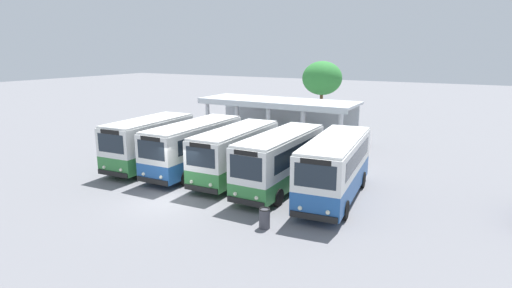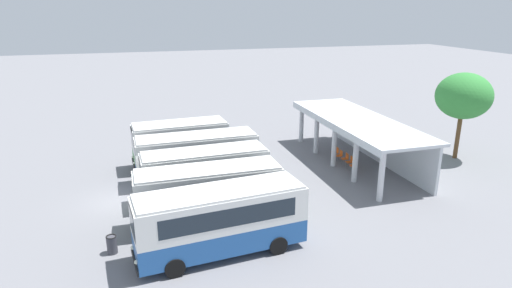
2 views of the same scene
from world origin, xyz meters
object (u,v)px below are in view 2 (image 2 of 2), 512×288
object	(u,v)px
city_bus_nearest_orange	(180,142)
city_bus_fourth_amber	(209,193)
waiting_chair_second_from_end	(340,155)
waiting_chair_fifth_seat	(354,165)
waiting_chair_end_by_column	(336,152)
city_bus_fifth_blue	(220,219)
waiting_chair_fourth_seat	(350,161)
city_bus_second_in_row	(197,155)
city_bus_middle_cream	(205,172)
litter_bin_apron	(112,244)
waiting_chair_middle_seat	(346,158)

from	to	relation	value
city_bus_nearest_orange	city_bus_fourth_amber	distance (m)	9.29
waiting_chair_second_from_end	waiting_chair_fifth_seat	bearing A→B (deg)	0.45
waiting_chair_end_by_column	waiting_chair_fifth_seat	distance (m)	2.94
city_bus_fifth_blue	waiting_chair_second_from_end	size ratio (longest dim) A/B	9.40
city_bus_fifth_blue	waiting_chair_fourth_seat	distance (m)	14.09
waiting_chair_second_from_end	city_bus_nearest_orange	bearing A→B (deg)	-102.28
city_bus_second_in_row	waiting_chair_fourth_seat	distance (m)	10.95
city_bus_second_in_row	waiting_chair_end_by_column	distance (m)	10.94
city_bus_fifth_blue	waiting_chair_second_from_end	world-z (taller)	city_bus_fifth_blue
city_bus_fourth_amber	waiting_chair_fifth_seat	size ratio (longest dim) A/B	9.02
waiting_chair_fifth_seat	city_bus_fourth_amber	bearing A→B (deg)	-67.57
city_bus_nearest_orange	city_bus_fourth_amber	world-z (taller)	city_bus_nearest_orange
city_bus_nearest_orange	waiting_chair_fifth_seat	world-z (taller)	city_bus_nearest_orange
city_bus_nearest_orange	waiting_chair_end_by_column	xyz separation A→B (m)	(1.76, 11.50, -1.26)
waiting_chair_fifth_seat	city_bus_middle_cream	bearing A→B (deg)	-82.09
city_bus_second_in_row	waiting_chair_fifth_seat	world-z (taller)	city_bus_second_in_row
city_bus_nearest_orange	litter_bin_apron	world-z (taller)	city_bus_nearest_orange
city_bus_nearest_orange	waiting_chair_end_by_column	bearing A→B (deg)	81.31
waiting_chair_end_by_column	waiting_chair_second_from_end	size ratio (longest dim) A/B	1.00
waiting_chair_end_by_column	waiting_chair_fifth_seat	xyz separation A→B (m)	(2.94, -0.03, 0.00)
city_bus_nearest_orange	waiting_chair_fourth_seat	bearing A→B (deg)	71.08
waiting_chair_middle_seat	waiting_chair_fifth_seat	bearing A→B (deg)	-3.51
city_bus_middle_cream	waiting_chair_end_by_column	distance (m)	11.74
city_bus_nearest_orange	waiting_chair_fourth_seat	size ratio (longest dim) A/B	7.97
city_bus_nearest_orange	city_bus_second_in_row	xyz separation A→B (m)	(3.09, 0.70, -0.04)
city_bus_middle_cream	waiting_chair_second_from_end	size ratio (longest dim) A/B	8.81
waiting_chair_fourth_seat	litter_bin_apron	bearing A→B (deg)	-66.70
city_bus_fifth_blue	waiting_chair_fifth_seat	size ratio (longest dim) A/B	9.40
city_bus_fourth_amber	city_bus_fifth_blue	world-z (taller)	city_bus_fifth_blue
city_bus_second_in_row	city_bus_fourth_amber	bearing A→B (deg)	-3.38
waiting_chair_end_by_column	waiting_chair_fifth_seat	size ratio (longest dim) A/B	1.00
city_bus_fourth_amber	waiting_chair_end_by_column	distance (m)	13.51
city_bus_middle_cream	city_bus_fifth_blue	world-z (taller)	city_bus_fifth_blue
city_bus_nearest_orange	waiting_chair_fourth_seat	distance (m)	12.27
city_bus_second_in_row	waiting_chair_fourth_seat	bearing A→B (deg)	85.44
waiting_chair_middle_seat	city_bus_nearest_orange	bearing A→B (deg)	-105.60
city_bus_middle_cream	waiting_chair_fourth_seat	bearing A→B (deg)	101.61
waiting_chair_middle_seat	waiting_chair_fifth_seat	size ratio (longest dim) A/B	1.00
waiting_chair_fifth_seat	waiting_chair_second_from_end	bearing A→B (deg)	-179.55
waiting_chair_end_by_column	city_bus_middle_cream	bearing A→B (deg)	-67.70
city_bus_fifth_blue	waiting_chair_fourth_seat	size ratio (longest dim) A/B	9.40
city_bus_middle_cream	litter_bin_apron	size ratio (longest dim) A/B	8.42
litter_bin_apron	city_bus_second_in_row	bearing A→B (deg)	145.88
city_bus_fifth_blue	waiting_chair_fifth_seat	bearing A→B (deg)	124.60
waiting_chair_fifth_seat	litter_bin_apron	bearing A→B (deg)	-68.83
city_bus_fifth_blue	waiting_chair_end_by_column	xyz separation A→B (m)	(-10.62, 11.18, -1.26)
waiting_chair_fourth_seat	waiting_chair_middle_seat	bearing A→B (deg)	179.92
city_bus_nearest_orange	waiting_chair_fifth_seat	size ratio (longest dim) A/B	7.97
city_bus_middle_cream	waiting_chair_fifth_seat	bearing A→B (deg)	97.91
city_bus_nearest_orange	city_bus_middle_cream	size ratio (longest dim) A/B	0.90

